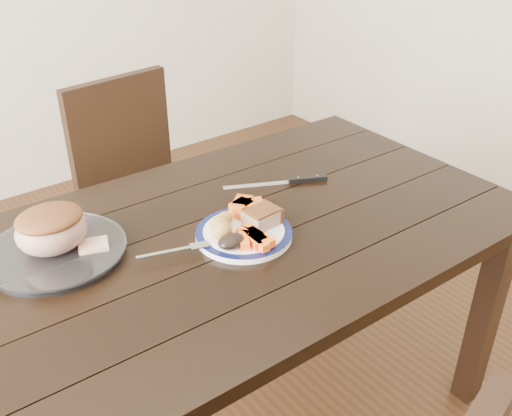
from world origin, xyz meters
TOP-DOWN VIEW (x-y plane):
  - dining_table at (-0.00, 0.00)m, footprint 1.63×0.95m
  - chair_far at (0.12, 0.74)m, footprint 0.47×0.47m
  - dinner_plate at (0.02, -0.05)m, footprint 0.25×0.25m
  - plate_rim at (0.02, -0.05)m, footprint 0.25×0.25m
  - serving_platter at (-0.39, 0.17)m, footprint 0.33×0.33m
  - pork_slice at (0.07, -0.05)m, footprint 0.09×0.07m
  - roasted_potatoes at (-0.03, -0.02)m, footprint 0.09×0.09m
  - carrot_batons at (0.01, -0.11)m, footprint 0.08×0.11m
  - pumpkin_wedges at (0.07, 0.02)m, footprint 0.09×0.09m
  - dark_mushroom at (-0.05, -0.09)m, footprint 0.07×0.05m
  - fork at (-0.16, -0.02)m, footprint 0.17×0.07m
  - roast_joint at (-0.39, 0.17)m, footprint 0.17×0.15m
  - cut_slice at (-0.32, 0.11)m, footprint 0.09×0.08m
  - carving_knife at (0.32, 0.10)m, footprint 0.30×0.16m

SIDE VIEW (x-z plane):
  - chair_far at x=0.12m, z-range 0.06..0.99m
  - dining_table at x=0.00m, z-range 0.28..1.03m
  - carving_knife at x=0.32m, z-range 0.75..0.76m
  - dinner_plate at x=0.02m, z-range 0.75..0.77m
  - serving_platter at x=-0.39m, z-range 0.75..0.77m
  - plate_rim at x=0.02m, z-range 0.76..0.78m
  - fork at x=-0.16m, z-range 0.77..0.77m
  - cut_slice at x=-0.32m, z-range 0.77..0.78m
  - carrot_batons at x=0.01m, z-range 0.77..0.79m
  - dark_mushroom at x=-0.05m, z-range 0.77..0.80m
  - pork_slice at x=0.07m, z-range 0.77..0.81m
  - pumpkin_wedges at x=0.07m, z-range 0.77..0.81m
  - roasted_potatoes at x=-0.03m, z-range 0.77..0.81m
  - roast_joint at x=-0.39m, z-range 0.77..0.88m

